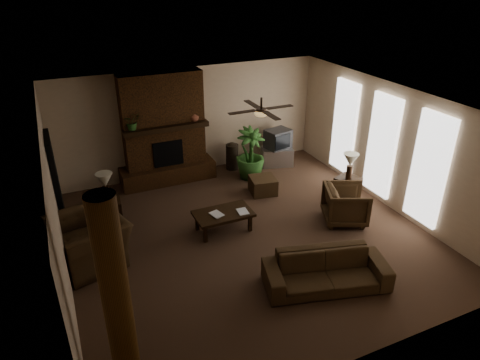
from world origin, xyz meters
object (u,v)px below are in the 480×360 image
armchair_left (88,234)px  floor_vase (232,154)px  armchair_right (346,203)px  tv_stand (277,156)px  lamp_left (105,182)px  lamp_right (351,162)px  side_table_left (110,212)px  floor_plant (250,164)px  sofa (327,266)px  ottoman (263,185)px  side_table_right (347,188)px  log_column (116,294)px  coffee_table (223,215)px

armchair_left → floor_vase: size_ratio=1.78×
armchair_right → tv_stand: bearing=22.5°
floor_vase → lamp_left: bearing=-156.9°
lamp_right → side_table_left: bearing=166.5°
tv_stand → floor_plant: (-1.03, -0.42, 0.13)m
floor_vase → side_table_left: 3.82m
sofa → lamp_right: 3.30m
tv_stand → side_table_left: bearing=-149.3°
sofa → lamp_right: size_ratio=3.29×
ottoman → floor_plant: floor_plant is taller
side_table_right → lamp_right: 0.73m
lamp_right → tv_stand: bearing=102.2°
sofa → side_table_left: sofa is taller
sofa → ottoman: bearing=96.1°
floor_plant → side_table_left: bearing=-167.9°
armchair_right → ottoman: 2.18m
lamp_left → side_table_right: size_ratio=1.18×
armchair_right → floor_plant: bearing=42.6°
log_column → lamp_right: 6.39m
ottoman → side_table_left: 3.65m
sofa → floor_vase: bearing=100.3°
floor_plant → side_table_right: (1.61, -2.01, -0.10)m
armchair_right → side_table_right: 1.06m
armchair_left → lamp_left: bearing=139.8°
log_column → sofa: 3.67m
armchair_right → side_table_left: armchair_right is taller
log_column → floor_plant: bearing=49.4°
log_column → ottoman: 5.80m
armchair_left → ottoman: (4.19, 1.10, -0.40)m
sofa → floor_plant: sofa is taller
lamp_right → log_column: bearing=-154.0°
log_column → tv_stand: size_ratio=3.29×
coffee_table → side_table_right: (3.22, 0.07, -0.10)m
armchair_left → coffee_table: size_ratio=1.15×
armchair_left → tv_stand: armchair_left is taller
armchair_left → side_table_right: 5.89m
sofa → side_table_left: (-3.08, 3.64, -0.14)m
log_column → armchair_right: size_ratio=3.12×
floor_plant → lamp_right: lamp_right is taller
ottoman → coffee_table: bearing=-142.5°
side_table_left → lamp_right: (5.29, -1.27, 0.73)m
armchair_right → tv_stand: armchair_right is taller
armchair_left → lamp_left: same height
armchair_left → armchair_right: size_ratio=1.53×
log_column → coffee_table: (2.56, 2.78, -1.03)m
sofa → armchair_left: 4.36m
armchair_right → log_column: bearing=135.7°
armchair_right → coffee_table: bearing=97.8°
side_table_left → coffee_table: bearing=-31.1°
armchair_left → tv_stand: size_ratio=1.62×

